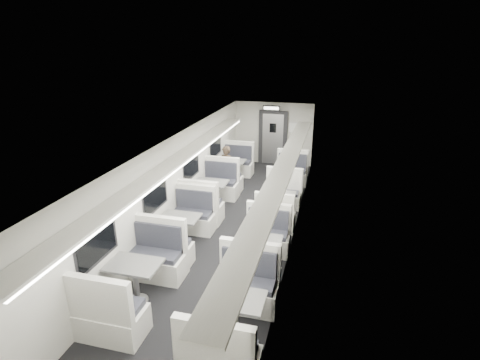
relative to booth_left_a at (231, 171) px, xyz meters
The scene contains 19 objects.
room 3.77m from the booth_left_a, 74.26° to the right, with size 3.24×12.24×2.64m.
booth_left_a is the anchor object (origin of this frame).
booth_left_b 2.17m from the booth_left_a, 90.00° to the right, with size 1.14×2.31×1.24m.
booth_left_c 4.38m from the booth_left_a, 90.00° to the right, with size 1.08×2.20×1.17m.
booth_left_d 6.48m from the booth_left_a, 90.00° to the right, with size 1.15×2.33×1.25m.
booth_right_a 2.04m from the booth_left_a, 11.32° to the right, with size 1.06×2.15×1.15m.
booth_right_b 3.02m from the booth_left_a, 48.59° to the right, with size 0.99×2.00×1.07m.
booth_right_c 5.28m from the booth_left_a, 67.76° to the right, with size 1.04×2.10×1.13m.
booth_right_d 7.19m from the booth_left_a, 73.86° to the right, with size 1.12×2.28×1.22m.
passenger 0.87m from the booth_left_a, 85.92° to the right, with size 0.54×0.36×1.49m, color black.
window_a 1.08m from the booth_left_a, 163.11° to the right, with size 0.02×1.18×0.84m, color black.
window_b 2.58m from the booth_left_a, 101.74° to the right, with size 0.02×1.18×0.84m, color black.
window_c 4.67m from the booth_left_a, 96.12° to the right, with size 0.02×1.18×0.84m, color black.
window_d 6.83m from the booth_left_a, 94.14° to the right, with size 0.02×1.18×0.84m, color black.
luggage_rack_left 4.14m from the booth_left_a, 93.63° to the right, with size 0.46×10.40×0.09m.
luggage_rack_right 4.71m from the booth_left_a, 59.75° to the right, with size 0.46×10.40×0.09m.
vestibule_door 2.66m from the booth_left_a, 67.24° to the left, with size 1.10×0.13×2.10m.
exit_sign 2.85m from the booth_left_a, 62.19° to the left, with size 0.62×0.12×0.16m.
wall_notice 3.15m from the booth_left_a, 53.58° to the left, with size 0.32×0.02×0.40m, color silver.
Camera 1 is at (2.28, -8.02, 4.56)m, focal length 28.00 mm.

